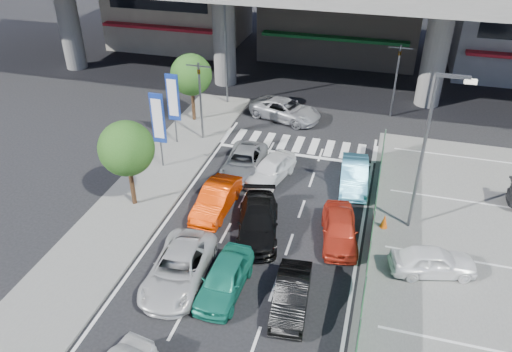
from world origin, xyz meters
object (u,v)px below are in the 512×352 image
(taxi_teal_mid, at_px, (225,278))
(sedan_white_front_mid, at_px, (271,169))
(traffic_light_right, at_px, (398,63))
(tree_far, at_px, (191,75))
(signboard_near, at_px, (158,121))
(taxi_orange_left, at_px, (216,199))
(street_lamp_right, at_px, (429,142))
(street_lamp_left, at_px, (228,41))
(traffic_light_left, at_px, (199,83))
(sedan_white_mid_left, at_px, (179,269))
(kei_truck_front_right, at_px, (354,175))
(tree_near, at_px, (126,149))
(sedan_black_mid, at_px, (258,222))
(crossing_wagon_silver, at_px, (286,110))
(signboard_far, at_px, (173,100))
(traffic_cone, at_px, (384,221))
(parked_sedan_white, at_px, (433,261))
(wagon_silver_front_left, at_px, (244,162))
(taxi_orange_right, at_px, (340,229))
(hatch_black_mid_right, at_px, (291,295))

(taxi_teal_mid, bearing_deg, sedan_white_front_mid, 93.47)
(traffic_light_right, relative_size, tree_far, 1.08)
(signboard_near, relative_size, taxi_orange_left, 1.12)
(street_lamp_right, relative_size, sedan_white_front_mid, 2.00)
(taxi_teal_mid, height_order, sedan_white_front_mid, taxi_teal_mid)
(street_lamp_right, xyz_separation_m, street_lamp_left, (-13.50, 12.00, 0.00))
(traffic_light_left, xyz_separation_m, traffic_light_right, (11.70, 7.00, 0.00))
(sedan_white_mid_left, relative_size, kei_truck_front_right, 1.19)
(tree_near, bearing_deg, sedan_black_mid, -4.70)
(street_lamp_left, bearing_deg, traffic_light_right, 4.83)
(taxi_orange_left, xyz_separation_m, crossing_wagon_silver, (0.98, 11.80, 0.02))
(street_lamp_right, bearing_deg, tree_near, -171.97)
(signboard_near, bearing_deg, signboard_far, 97.59)
(traffic_cone, bearing_deg, parked_sedan_white, -51.10)
(traffic_light_right, distance_m, tree_far, 14.05)
(signboard_far, bearing_deg, wagon_silver_front_left, -22.52)
(traffic_light_left, bearing_deg, parked_sedan_white, -32.99)
(street_lamp_right, bearing_deg, kei_truck_front_right, 137.20)
(street_lamp_left, xyz_separation_m, parked_sedan_white, (14.35, -15.24, -4.08))
(wagon_silver_front_left, xyz_separation_m, kei_truck_front_right, (6.38, 0.14, 0.06))
(taxi_orange_right, bearing_deg, street_lamp_left, 115.63)
(sedan_black_mid, relative_size, wagon_silver_front_left, 1.04)
(traffic_light_left, distance_m, sedan_black_mid, 11.02)
(taxi_orange_left, xyz_separation_m, parked_sedan_white, (10.68, -1.94, 0.00))
(tree_near, xyz_separation_m, crossing_wagon_silver, (5.33, 12.50, -2.68))
(taxi_orange_left, xyz_separation_m, traffic_cone, (8.47, 0.80, -0.26))
(traffic_light_left, distance_m, parked_sedan_white, 17.27)
(traffic_light_left, distance_m, tree_near, 8.06)
(sedan_white_mid_left, relative_size, wagon_silver_front_left, 1.09)
(tree_near, bearing_deg, parked_sedan_white, -4.71)
(sedan_black_mid, distance_m, parked_sedan_white, 8.13)
(signboard_near, bearing_deg, taxi_orange_left, -35.91)
(wagon_silver_front_left, relative_size, parked_sedan_white, 1.23)
(kei_truck_front_right, xyz_separation_m, crossing_wagon_silver, (-5.61, 7.51, 0.02))
(tree_far, bearing_deg, parked_sedan_white, -36.56)
(tree_near, distance_m, sedan_white_mid_left, 7.05)
(signboard_far, distance_m, taxi_orange_left, 8.36)
(traffic_light_right, distance_m, taxi_teal_mid, 20.81)
(taxi_orange_left, bearing_deg, tree_far, 119.44)
(taxi_teal_mid, bearing_deg, hatch_black_mid_right, -0.95)
(sedan_white_mid_left, height_order, crossing_wagon_silver, crossing_wagon_silver)
(wagon_silver_front_left, bearing_deg, crossing_wagon_silver, 81.69)
(traffic_light_right, height_order, taxi_orange_right, traffic_light_right)
(traffic_light_left, bearing_deg, sedan_black_mid, -54.43)
(hatch_black_mid_right, bearing_deg, signboard_far, 125.57)
(traffic_cone, bearing_deg, tree_near, -173.34)
(signboard_far, bearing_deg, parked_sedan_white, -27.78)
(traffic_light_left, height_order, sedan_black_mid, traffic_light_left)
(taxi_orange_left, bearing_deg, signboard_far, 129.90)
(taxi_teal_mid, bearing_deg, sedan_black_mid, 87.38)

